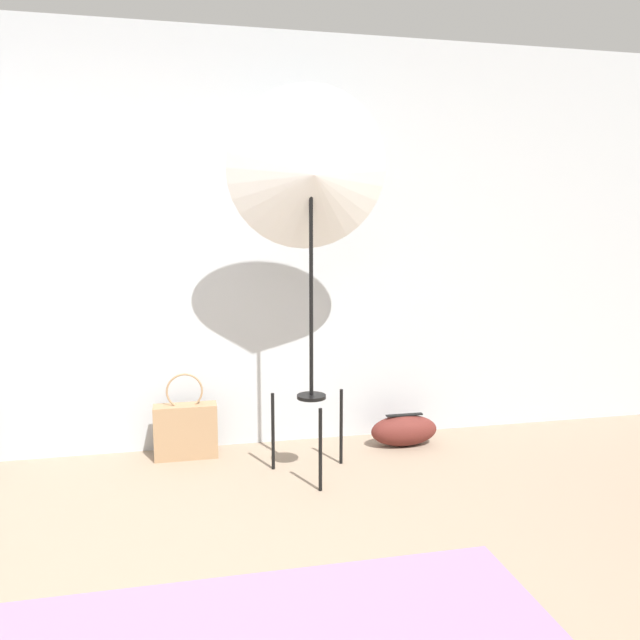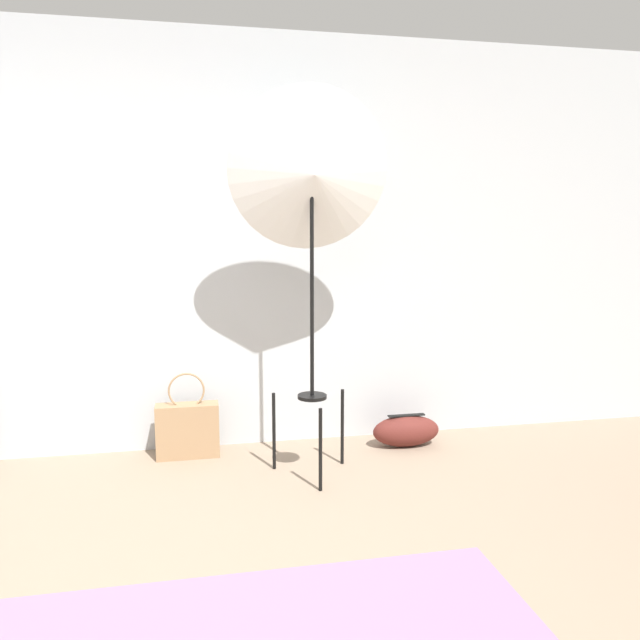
# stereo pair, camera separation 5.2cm
# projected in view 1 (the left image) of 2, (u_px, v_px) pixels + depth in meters

# --- Properties ---
(wall_back) EXTENTS (8.00, 0.05, 2.60)m
(wall_back) POSITION_uv_depth(u_px,v_px,m) (215.00, 245.00, 3.90)
(wall_back) COLOR #B7BCC1
(wall_back) RESTS_ON ground_plane
(photo_umbrella) EXTENTS (0.90, 0.44, 2.16)m
(photo_umbrella) POSITION_uv_depth(u_px,v_px,m) (311.00, 174.00, 3.35)
(photo_umbrella) COLOR black
(photo_umbrella) RESTS_ON ground_plane
(tote_bag) EXTENTS (0.38, 0.13, 0.53)m
(tote_bag) POSITION_uv_depth(u_px,v_px,m) (186.00, 430.00, 3.84)
(tote_bag) COLOR #9E7A56
(tote_bag) RESTS_ON ground_plane
(duffel_bag) EXTENTS (0.44, 0.20, 0.21)m
(duffel_bag) POSITION_uv_depth(u_px,v_px,m) (404.00, 430.00, 4.06)
(duffel_bag) COLOR #5B231E
(duffel_bag) RESTS_ON ground_plane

